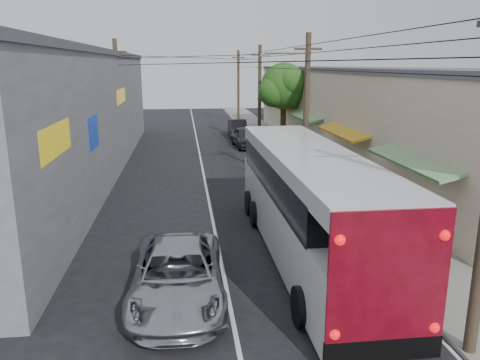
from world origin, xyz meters
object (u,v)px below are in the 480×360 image
object	(u,v)px
parked_car_mid	(246,137)
pedestrian_near	(376,185)
jeepney	(178,275)
pedestrian_far	(309,170)
parked_suv	(293,172)
coach_bus	(307,201)
parked_car_far	(238,128)

from	to	relation	value
parked_car_mid	pedestrian_near	world-z (taller)	pedestrian_near
jeepney	pedestrian_far	xyz separation A→B (m)	(6.91, 11.69, 0.18)
jeepney	parked_car_mid	bearing A→B (deg)	79.08
parked_suv	parked_car_mid	world-z (taller)	parked_suv
coach_bus	parked_suv	xyz separation A→B (m)	(1.60, 8.79, -1.04)
coach_bus	jeepney	distance (m)	5.37
parked_car_far	pedestrian_near	distance (m)	22.96
parked_car_mid	parked_car_far	bearing A→B (deg)	85.99
parked_car_mid	pedestrian_far	bearing A→B (deg)	-86.49
coach_bus	parked_car_far	xyz separation A→B (m)	(0.80, 27.58, -1.15)
parked_car_far	parked_car_mid	bearing A→B (deg)	-87.76
parked_car_mid	pedestrian_near	xyz separation A→B (m)	(3.80, -16.85, 0.24)
parked_suv	pedestrian_near	xyz separation A→B (m)	(3.00, -3.85, 0.17)
coach_bus	pedestrian_near	bearing A→B (deg)	46.97
parked_car_far	pedestrian_near	bearing A→B (deg)	-78.23
parked_car_mid	parked_car_far	size ratio (longest dim) A/B	1.02
parked_suv	pedestrian_near	world-z (taller)	pedestrian_near
jeepney	pedestrian_near	bearing A→B (deg)	41.83
jeepney	coach_bus	bearing A→B (deg)	33.78
jeepney	parked_car_far	xyz separation A→B (m)	(5.21, 30.41, -0.01)
pedestrian_near	pedestrian_far	bearing A→B (deg)	-82.81
parked_car_mid	pedestrian_near	size ratio (longest dim) A/B	2.54
parked_car_far	jeepney	bearing A→B (deg)	-97.48
coach_bus	parked_suv	distance (m)	8.99
jeepney	pedestrian_far	bearing A→B (deg)	60.41
parked_car_mid	pedestrian_far	xyz separation A→B (m)	(1.71, -12.94, 0.15)
parked_car_mid	coach_bus	bearing A→B (deg)	-96.11
jeepney	pedestrian_near	xyz separation A→B (m)	(9.01, 7.78, 0.28)
coach_bus	pedestrian_near	size ratio (longest dim) A/B	6.95
parked_car_mid	pedestrian_near	bearing A→B (deg)	-81.30
coach_bus	parked_car_far	bearing A→B (deg)	88.27
coach_bus	jeepney	world-z (taller)	coach_bus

